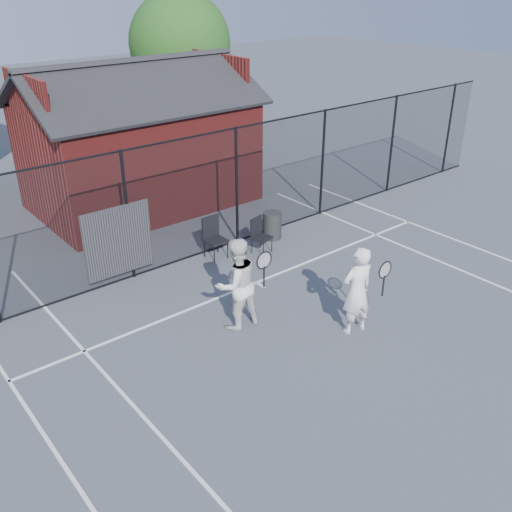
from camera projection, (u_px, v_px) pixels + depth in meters
ground at (356, 343)px, 10.80m from camera, size 80.00×80.00×0.00m
court_lines at (413, 378)px, 9.88m from camera, size 11.02×18.00×0.01m
fence at (193, 201)px, 13.44m from camera, size 22.04×3.00×3.00m
clubhouse at (140, 151)px, 16.59m from camera, size 6.50×4.36×4.19m
tree_right at (180, 44)px, 22.27m from camera, size 3.97×3.97×5.70m
player_front at (357, 290)px, 10.77m from camera, size 0.84×0.65×1.81m
player_back at (236, 284)px, 10.92m from camera, size 1.04×0.78×1.88m
chair_left at (216, 239)px, 13.78m from camera, size 0.49×0.51×1.00m
chair_right at (262, 236)px, 14.04m from camera, size 0.52×0.54×0.89m
waste_bin at (272, 225)px, 14.86m from camera, size 0.55×0.55×0.71m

